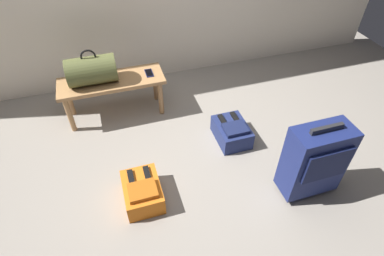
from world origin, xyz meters
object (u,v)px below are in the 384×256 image
object	(u,v)px
bench	(112,85)
backpack_orange	(142,192)
suitcase_upright_navy	(315,160)
cell_phone	(149,73)
duffel_bag_olive	(92,70)
backpack_navy	(232,132)

from	to	relation	value
bench	backpack_orange	distance (m)	1.16
bench	suitcase_upright_navy	size ratio (longest dim) A/B	1.47
bench	cell_phone	distance (m)	0.37
cell_phone	suitcase_upright_navy	size ratio (longest dim) A/B	0.21
bench	duffel_bag_olive	world-z (taller)	duffel_bag_olive
bench	cell_phone	bearing A→B (deg)	0.02
duffel_bag_olive	cell_phone	distance (m)	0.54
bench	cell_phone	size ratio (longest dim) A/B	6.94
bench	duffel_bag_olive	size ratio (longest dim) A/B	2.27
duffel_bag_olive	backpack_navy	xyz separation A→B (m)	(1.13, -0.71, -0.45)
backpack_navy	duffel_bag_olive	bearing A→B (deg)	148.01
suitcase_upright_navy	backpack_navy	bearing A→B (deg)	115.52
backpack_orange	bench	bearing A→B (deg)	92.94
duffel_bag_olive	suitcase_upright_navy	distance (m)	2.05
bench	suitcase_upright_navy	xyz separation A→B (m)	(1.32, -1.42, -0.00)
duffel_bag_olive	suitcase_upright_navy	size ratio (longest dim) A/B	0.65
bench	backpack_navy	world-z (taller)	bench
backpack_orange	suitcase_upright_navy	bearing A→B (deg)	-13.08
bench	suitcase_upright_navy	world-z (taller)	suitcase_upright_navy
suitcase_upright_navy	cell_phone	bearing A→B (deg)	123.80
cell_phone	backpack_navy	world-z (taller)	cell_phone
duffel_bag_olive	cell_phone	world-z (taller)	duffel_bag_olive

